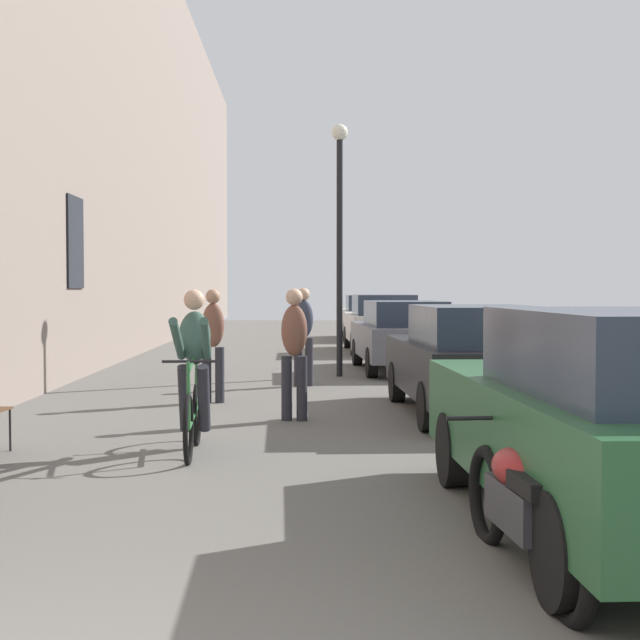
# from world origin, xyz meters

# --- Properties ---
(building_facade_left) EXTENTS (0.54, 68.00, 12.28)m
(building_facade_left) POSITION_xyz_m (-3.45, 14.00, 6.14)
(building_facade_left) COLOR gray
(building_facade_left) RESTS_ON ground_plane
(cyclist_on_bicycle) EXTENTS (0.52, 1.76, 1.74)m
(cyclist_on_bicycle) POSITION_xyz_m (-0.15, 6.32, 0.81)
(cyclist_on_bicycle) COLOR black
(cyclist_on_bicycle) RESTS_ON ground_plane
(pedestrian_near) EXTENTS (0.38, 0.29, 1.72)m
(pedestrian_near) POSITION_xyz_m (0.90, 8.41, 0.97)
(pedestrian_near) COLOR #26262D
(pedestrian_near) RESTS_ON ground_plane
(pedestrian_mid) EXTENTS (0.37, 0.29, 1.71)m
(pedestrian_mid) POSITION_xyz_m (-0.33, 10.24, 0.96)
(pedestrian_mid) COLOR #26262D
(pedestrian_mid) RESTS_ON ground_plane
(pedestrian_far) EXTENTS (0.35, 0.25, 1.73)m
(pedestrian_far) POSITION_xyz_m (1.04, 12.44, 0.97)
(pedestrian_far) COLOR #26262D
(pedestrian_far) RESTS_ON ground_plane
(street_lamp) EXTENTS (0.32, 0.32, 4.90)m
(street_lamp) POSITION_xyz_m (1.75, 14.10, 3.11)
(street_lamp) COLOR black
(street_lamp) RESTS_ON ground_plane
(parked_car_nearest) EXTENTS (1.96, 4.48, 1.58)m
(parked_car_nearest) POSITION_xyz_m (3.17, 3.04, 0.82)
(parked_car_nearest) COLOR #23512D
(parked_car_nearest) RESTS_ON ground_plane
(parked_car_second) EXTENTS (1.85, 4.23, 1.49)m
(parked_car_second) POSITION_xyz_m (3.27, 8.78, 0.77)
(parked_car_second) COLOR black
(parked_car_second) RESTS_ON ground_plane
(parked_car_third) EXTENTS (1.86, 4.17, 1.46)m
(parked_car_third) POSITION_xyz_m (3.09, 15.07, 0.76)
(parked_car_third) COLOR #595960
(parked_car_third) RESTS_ON ground_plane
(parked_car_fourth) EXTENTS (1.86, 4.37, 1.55)m
(parked_car_fourth) POSITION_xyz_m (3.20, 20.63, 0.80)
(parked_car_fourth) COLOR beige
(parked_car_fourth) RESTS_ON ground_plane
(parked_car_fifth) EXTENTS (1.82, 4.22, 1.50)m
(parked_car_fifth) POSITION_xyz_m (3.30, 26.51, 0.78)
(parked_car_fifth) COLOR beige
(parked_car_fifth) RESTS_ON ground_plane
(parked_motorcycle) EXTENTS (0.62, 2.15, 0.92)m
(parked_motorcycle) POSITION_xyz_m (2.30, 2.28, 0.40)
(parked_motorcycle) COLOR black
(parked_motorcycle) RESTS_ON ground_plane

